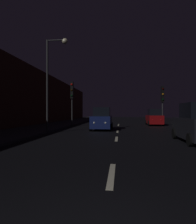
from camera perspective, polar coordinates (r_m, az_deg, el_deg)
The scene contains 9 objects.
ground at distance 27.02m, azimuth 5.58°, elevation -3.49°, with size 27.42×84.00×0.02m, color black.
sidewalk_left at distance 28.10m, azimuth -9.95°, elevation -3.19°, with size 4.40×84.00×0.15m, color #28282B.
building_facade_left at distance 25.70m, azimuth -17.71°, elevation 4.06°, with size 0.80×63.00×6.92m, color #472319.
lane_centerline at distance 17.98m, azimuth 5.34°, elevation -5.21°, with size 0.16×24.34×0.01m.
traffic_light_far_right at distance 26.03m, azimuth 17.14°, elevation 3.86°, with size 0.35×0.48×4.69m.
traffic_light_far_left at distance 23.98m, azimuth -7.09°, elevation 4.90°, with size 0.31×0.46×5.05m.
streetlamp_overhead at distance 16.89m, azimuth -12.16°, elevation 10.92°, with size 1.70×0.44×7.31m.
car_approaching_headlights at distance 19.35m, azimuth 1.06°, elevation -2.05°, with size 1.89×4.10×2.06m.
car_parked_right_far at distance 26.81m, azimuth 15.05°, elevation -1.55°, with size 1.83×3.96×1.99m.
Camera 1 is at (0.23, -2.46, 1.64)m, focal length 33.62 mm.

